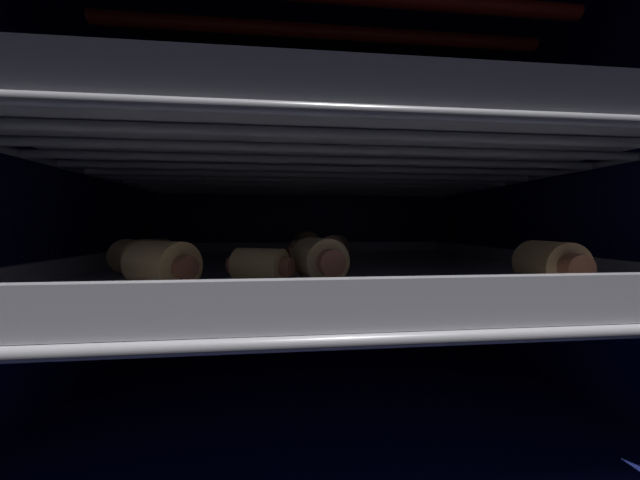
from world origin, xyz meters
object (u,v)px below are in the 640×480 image
pig_in_blanket_lower_0 (319,259)px  pig_in_blanket_upper_5 (200,160)px  pig_in_blanket_lower_8 (335,248)px  pig_in_blanket_upper_3 (395,123)px  baking_tray_upper (322,166)px  pig_in_blanket_upper_1 (304,172)px  oven_rack_lower (322,279)px  pig_in_blanket_upper_2 (308,132)px  pig_in_blanket_lower_2 (550,264)px  heating_element (322,59)px  pig_in_blanket_lower_3 (154,252)px  pig_in_blanket_lower_7 (163,265)px  oven_rack_upper (322,175)px  pig_in_blanket_lower_4 (260,266)px  pig_in_blanket_lower_1 (306,243)px  pig_in_blanket_upper_4 (339,161)px  pig_in_blanket_lower_6 (308,252)px  pig_in_blanket_upper_0 (382,149)px  pig_in_blanket_lower_5 (133,257)px  baking_tray_lower (322,269)px

pig_in_blanket_lower_0 → pig_in_blanket_upper_5: (-12.35, 15.34, 10.18)cm
pig_in_blanket_lower_8 → pig_in_blanket_upper_3: bearing=-78.3°
baking_tray_upper → pig_in_blanket_upper_1: size_ratio=9.06×
pig_in_blanket_upper_5 → oven_rack_lower: bearing=-20.8°
pig_in_blanket_lower_8 → pig_in_blanket_upper_2: bearing=-110.5°
pig_in_blanket_lower_2 → heating_element: bearing=134.8°
pig_in_blanket_lower_0 → baking_tray_upper: 13.45cm
pig_in_blanket_lower_3 → heating_element: bearing=-4.8°
pig_in_blanket_lower_7 → baking_tray_upper: baking_tray_upper is taller
pig_in_blanket_upper_3 → oven_rack_lower: bearing=115.1°
oven_rack_upper → pig_in_blanket_upper_5: pig_in_blanket_upper_5 is taller
pig_in_blanket_lower_2 → pig_in_blanket_lower_3: pig_in_blanket_lower_2 is taller
pig_in_blanket_lower_0 → pig_in_blanket_lower_4: size_ratio=1.20×
pig_in_blanket_lower_2 → pig_in_blanket_lower_3: (-31.56, 15.56, -0.14)cm
heating_element → pig_in_blanket_upper_3: (4.57, -9.77, -9.41)cm
pig_in_blanket_lower_1 → oven_rack_upper: 15.02cm
pig_in_blanket_lower_4 → oven_rack_upper: oven_rack_upper is taller
heating_element → pig_in_blanket_upper_4: size_ratio=7.20×
pig_in_blanket_lower_6 → oven_rack_upper: size_ratio=0.10×
pig_in_blanket_upper_5 → pig_in_blanket_upper_2: bearing=-45.7°
pig_in_blanket_upper_0 → heating_element: bearing=159.4°
pig_in_blanket_lower_5 → pig_in_blanket_upper_0: pig_in_blanket_upper_0 is taller
baking_tray_upper → pig_in_blanket_upper_4: bearing=58.0°
pig_in_blanket_lower_1 → pig_in_blanket_lower_8: bearing=-73.9°
baking_tray_upper → pig_in_blanket_upper_0: (5.78, -2.18, 1.43)cm
baking_tray_lower → pig_in_blanket_lower_5: 17.52cm
pig_in_blanket_lower_4 → baking_tray_upper: (5.63, 10.86, 9.10)cm
pig_in_blanket_upper_0 → pig_in_blanket_upper_5: same height
oven_rack_lower → baking_tray_upper: size_ratio=1.08×
oven_rack_lower → pig_in_blanket_lower_5: bearing=-161.2°
pig_in_blanket_lower_1 → pig_in_blanket_lower_2: (14.85, -26.88, -0.14)cm
pig_in_blanket_lower_6 → pig_in_blanket_lower_0: bearing=-89.2°
heating_element → pig_in_blanket_upper_5: (-13.71, 5.22, -9.62)cm
pig_in_blanket_lower_0 → pig_in_blanket_lower_5: size_ratio=1.31×
pig_in_blanket_lower_1 → pig_in_blanket_upper_1: (-0.32, 0.01, 10.11)cm
pig_in_blanket_lower_0 → pig_in_blanket_upper_4: size_ratio=1.09×
pig_in_blanket_lower_3 → pig_in_blanket_lower_6: size_ratio=0.94×
pig_in_blanket_upper_1 → pig_in_blanket_lower_5: bearing=-129.7°
pig_in_blanket_upper_0 → pig_in_blanket_lower_8: bearing=125.7°
pig_in_blanket_lower_5 → pig_in_blanket_upper_4: size_ratio=0.83×
pig_in_blanket_lower_0 → pig_in_blanket_lower_5: 15.79cm
baking_tray_lower → pig_in_blanket_lower_5: (-16.49, -5.60, 1.94)cm
pig_in_blanket_lower_7 → pig_in_blanket_upper_3: (16.36, 2.45, 10.44)cm
pig_in_blanket_upper_2 → pig_in_blanket_upper_4: pig_in_blanket_upper_2 is taller
pig_in_blanket_lower_8 → oven_rack_upper: bearing=-119.8°
pig_in_blanket_lower_1 → pig_in_blanket_upper_1: pig_in_blanket_upper_1 is taller
baking_tray_lower → pig_in_blanket_lower_5: pig_in_blanket_lower_5 is taller
heating_element → pig_in_blanket_lower_2: (13.97, -14.08, -19.87)cm
pig_in_blanket_lower_3 → pig_in_blanket_upper_1: size_ratio=0.95×
baking_tray_upper → pig_in_blanket_upper_2: 7.27cm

